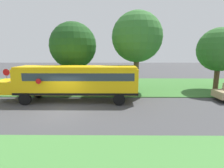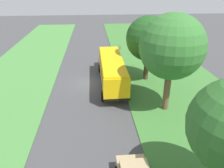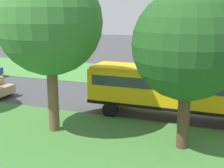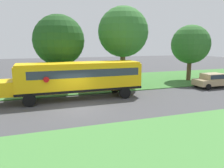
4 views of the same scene
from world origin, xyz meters
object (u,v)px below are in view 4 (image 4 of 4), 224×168
oak_tree_far_end (191,45)px  school_bus (77,77)px  oak_tree_beside_bus (57,41)px  oak_tree_roadside_mid (123,31)px  car_tan_nearest (213,80)px

oak_tree_far_end → school_bus: bearing=-73.2°
oak_tree_beside_bus → oak_tree_far_end: size_ratio=1.08×
oak_tree_beside_bus → oak_tree_roadside_mid: oak_tree_roadside_mid is taller
school_bus → oak_tree_beside_bus: size_ratio=1.63×
school_bus → oak_tree_far_end: bearing=106.8°
school_bus → oak_tree_beside_bus: (-4.36, -1.12, 3.11)m
school_bus → oak_tree_roadside_mid: oak_tree_roadside_mid is taller
school_bus → oak_tree_roadside_mid: (-4.61, 6.07, 4.17)m
oak_tree_roadside_mid → oak_tree_far_end: bearing=90.2°
car_tan_nearest → oak_tree_roadside_mid: (-4.57, -8.83, 5.22)m
school_bus → oak_tree_roadside_mid: 8.69m
car_tan_nearest → oak_tree_far_end: (-4.61, 0.47, 3.75)m
oak_tree_roadside_mid → school_bus: bearing=-52.8°
school_bus → oak_tree_far_end: oak_tree_far_end is taller
car_tan_nearest → oak_tree_beside_bus: 17.12m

